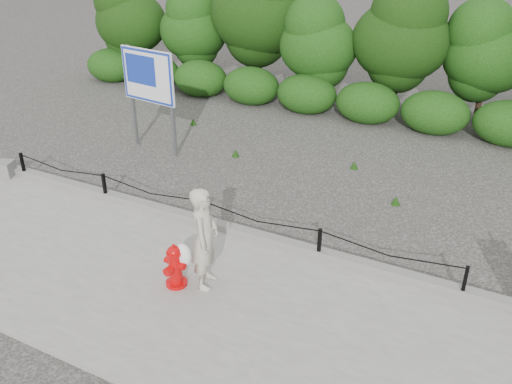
{
  "coord_description": "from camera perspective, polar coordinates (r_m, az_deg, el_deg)",
  "views": [
    {
      "loc": [
        5.27,
        -7.84,
        5.64
      ],
      "look_at": [
        1.11,
        0.2,
        1.0
      ],
      "focal_mm": 38.0,
      "sensor_mm": 36.0,
      "label": 1
    }
  ],
  "objects": [
    {
      "name": "curb",
      "position": [
        10.96,
        -5.54,
        -3.06
      ],
      "size": [
        14.0,
        0.22,
        0.14
      ],
      "primitive_type": "cube",
      "color": "slate",
      "rests_on": "sidewalk"
    },
    {
      "name": "chain_barrier",
      "position": [
        10.77,
        -5.75,
        -1.76
      ],
      "size": [
        10.06,
        0.06,
        0.6
      ],
      "color": "black",
      "rests_on": "sidewalk"
    },
    {
      "name": "sidewalk",
      "position": [
        9.65,
        -12.09,
        -9.02
      ],
      "size": [
        14.0,
        4.0,
        0.08
      ],
      "primitive_type": "cube",
      "color": "gray",
      "rests_on": "ground"
    },
    {
      "name": "fire_hydrant",
      "position": [
        9.15,
        -8.54,
        -7.73
      ],
      "size": [
        0.42,
        0.43,
        0.79
      ],
      "rotation": [
        0.0,
        0.0,
        -0.11
      ],
      "color": "red",
      "rests_on": "sidewalk"
    },
    {
      "name": "advertising_sign",
      "position": [
        14.24,
        -11.27,
        11.43
      ],
      "size": [
        1.68,
        0.33,
        2.7
      ],
      "rotation": [
        0.0,
        0.0,
        -0.13
      ],
      "color": "slate",
      "rests_on": "ground"
    },
    {
      "name": "treeline",
      "position": [
        17.6,
        13.62,
        16.23
      ],
      "size": [
        20.32,
        3.83,
        4.78
      ],
      "color": "black",
      "rests_on": "ground"
    },
    {
      "name": "ground",
      "position": [
        11.0,
        -5.64,
        -3.85
      ],
      "size": [
        90.0,
        90.0,
        0.0
      ],
      "primitive_type": "plane",
      "color": "#2D2B28",
      "rests_on": "ground"
    },
    {
      "name": "pedestrian",
      "position": [
        8.85,
        -5.55,
        -5.0
      ],
      "size": [
        0.81,
        0.75,
        1.79
      ],
      "rotation": [
        0.0,
        0.0,
        1.87
      ],
      "color": "beige",
      "rests_on": "sidewalk"
    }
  ]
}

